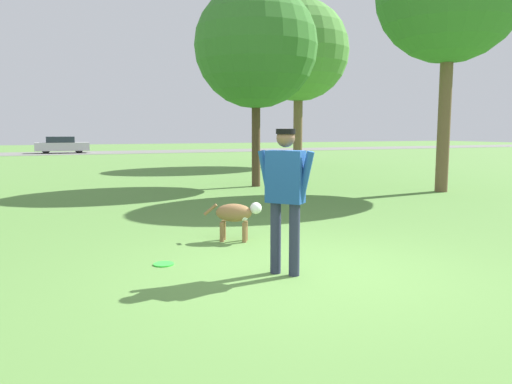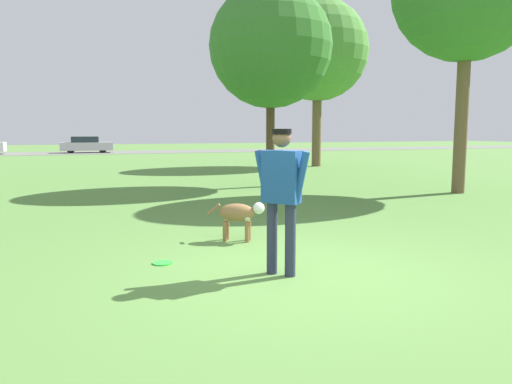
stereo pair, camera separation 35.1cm
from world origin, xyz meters
name	(u,v)px [view 1 (the left image)]	position (x,y,z in m)	size (l,w,h in m)	color
ground_plane	(305,273)	(0.00, 0.00, 0.00)	(120.00, 120.00, 0.00)	#56843D
far_road_strip	(82,153)	(0.00, 35.64, 0.01)	(120.00, 6.00, 0.01)	slate
person	(285,188)	(-0.26, 0.05, 1.06)	(0.54, 0.60, 1.77)	#2D334C
dog	(236,214)	(-0.13, 1.99, 0.43)	(0.87, 0.56, 0.63)	olive
frisbee	(164,264)	(-1.52, 1.06, 0.01)	(0.27, 0.27, 0.02)	#33D838
tree_far_right	(299,51)	(8.67, 16.47, 5.52)	(4.81, 4.81, 7.95)	brown
tree_mid_center	(256,47)	(3.24, 9.04, 4.28)	(3.74, 3.74, 6.16)	#4C3826
parked_car_silver	(62,145)	(-1.43, 35.74, 0.63)	(3.93, 1.82, 1.27)	#B7B7BC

